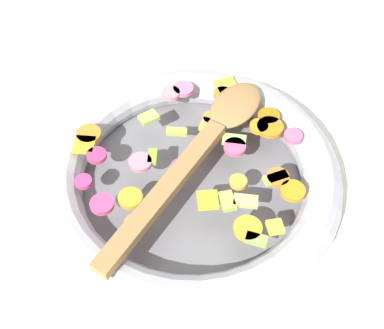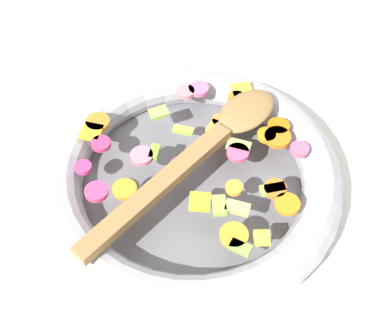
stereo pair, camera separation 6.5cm
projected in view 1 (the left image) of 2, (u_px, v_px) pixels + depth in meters
name	position (u px, v px, depth m)	size (l,w,h in m)	color
ground_plane	(192.00, 188.00, 0.69)	(4.00, 4.00, 0.00)	silver
skillet	(192.00, 178.00, 0.67)	(0.37, 0.37, 0.05)	slate
chopped_vegetables	(201.00, 154.00, 0.66)	(0.31, 0.27, 0.01)	orange
wooden_spoon	(201.00, 147.00, 0.65)	(0.11, 0.33, 0.01)	olive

